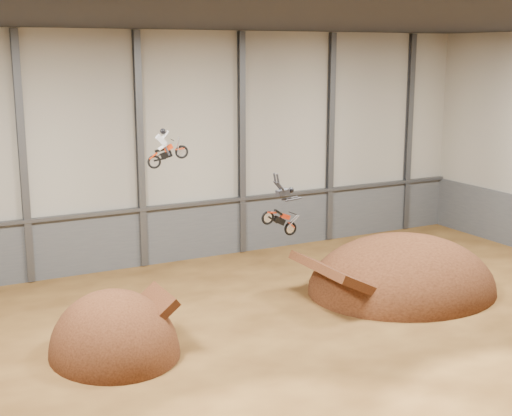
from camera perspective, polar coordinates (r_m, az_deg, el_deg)
The scene contains 14 objects.
floor at distance 32.69m, azimuth 5.35°, elevation -10.58°, with size 40.00×40.00×0.00m, color #4C2F14.
back_wall at distance 43.81m, azimuth -5.19°, elevation 4.83°, with size 40.00×0.10×14.00m, color #A59F92.
ceiling at distance 30.13m, azimuth 5.91°, elevation 14.74°, with size 40.00×40.00×0.00m, color black.
lower_band_back at distance 44.71m, azimuth -5.01°, elevation -1.87°, with size 39.80×0.18×3.50m, color #4E5155.
steel_rail at distance 44.17m, azimuth -4.98°, elevation 0.35°, with size 39.80×0.35×0.20m, color #47494F.
steel_column_1 at distance 40.90m, azimuth -18.16°, elevation 3.72°, with size 0.40×0.36×13.90m, color #47494F.
steel_column_2 at distance 42.48m, azimuth -9.26°, elevation 4.48°, with size 0.40×0.36×13.90m, color #47494F.
steel_column_3 at distance 45.00m, azimuth -1.15°, elevation 5.07°, with size 0.40×0.36×13.90m, color #47494F.
steel_column_4 at distance 48.31m, azimuth 5.98°, elevation 5.52°, with size 0.40×0.36×13.90m, color #47494F.
steel_column_5 at distance 52.27m, azimuth 12.12°, elevation 5.83°, with size 0.40×0.36×13.90m, color #47494F.
takeoff_ramp at distance 31.94m, azimuth -11.24°, elevation -11.35°, with size 5.52×6.37×5.52m, color #36190D.
landing_ramp at distance 39.92m, azimuth 11.56°, elevation -6.46°, with size 10.56×9.34×6.09m, color #36190D.
fmx_rider_a at distance 32.12m, azimuth -6.92°, elevation 5.11°, with size 1.91×0.73×1.73m, color red, non-canonical shape.
fmx_rider_b at distance 32.73m, azimuth 1.65°, elevation 0.24°, with size 2.71×0.77×2.32m, color red, non-canonical shape.
Camera 1 is at (-16.53, -25.16, 12.73)m, focal length 50.00 mm.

